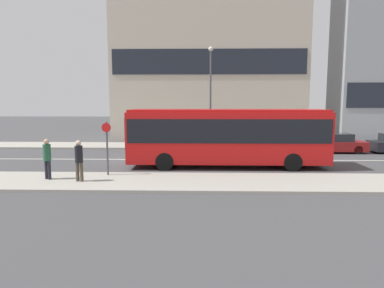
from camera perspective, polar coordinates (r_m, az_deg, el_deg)
ground_plane at (r=21.90m, az=-8.90°, el=-2.56°), size 120.00×120.00×0.00m
sidewalk_near at (r=15.90m, az=-12.97°, el=-6.12°), size 44.00×3.50×0.13m
sidewalk_far at (r=27.99m, az=-6.60°, el=-0.28°), size 44.00×3.50×0.13m
lane_centerline at (r=21.90m, az=-8.90°, el=-2.55°), size 41.80×0.16×0.01m
apartment_block_left_tower at (r=34.70m, az=2.78°, el=22.64°), size 17.84×5.50×25.87m
city_bus at (r=19.13m, az=5.83°, el=1.68°), size 10.94×2.59×3.21m
parked_car_0 at (r=26.55m, az=22.87°, el=0.07°), size 3.92×1.69×1.38m
pedestrian_near_stop at (r=16.82m, az=-23.00°, el=-1.89°), size 0.34×0.34×1.84m
pedestrian_down_pavement at (r=15.89m, az=-18.33°, el=-2.22°), size 0.35×0.34×1.83m
bus_stop_sign at (r=16.82m, az=-13.98°, el=0.00°), size 0.44×0.12×2.56m
street_lamp at (r=26.41m, az=3.11°, el=9.42°), size 0.36×0.36×7.60m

